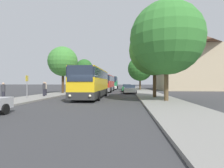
# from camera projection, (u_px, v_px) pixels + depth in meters

# --- Properties ---
(ground_plane) EXTENTS (300.00, 300.00, 0.00)m
(ground_plane) POSITION_uv_depth(u_px,v_px,m) (87.00, 102.00, 16.24)
(ground_plane) COLOR #38383A
(ground_plane) RESTS_ON ground
(sidewalk_left) EXTENTS (4.00, 120.00, 0.15)m
(sidewalk_left) POSITION_uv_depth(u_px,v_px,m) (16.00, 101.00, 16.84)
(sidewalk_left) COLOR gray
(sidewalk_left) RESTS_ON ground_plane
(sidewalk_right) EXTENTS (4.00, 120.00, 0.15)m
(sidewalk_right) POSITION_uv_depth(u_px,v_px,m) (164.00, 102.00, 15.64)
(sidewalk_right) COLOR gray
(sidewalk_right) RESTS_ON ground_plane
(building_right_background) EXTENTS (16.69, 15.23, 14.92)m
(building_right_background) POSITION_uv_depth(u_px,v_px,m) (192.00, 60.00, 44.05)
(building_right_background) COLOR #C6B28E
(building_right_background) RESTS_ON ground_plane
(bus_front) EXTENTS (2.92, 11.26, 3.39)m
(bus_front) POSITION_uv_depth(u_px,v_px,m) (92.00, 83.00, 20.82)
(bus_front) COLOR #2D2D2D
(bus_front) RESTS_ON ground_plane
(bus_middle) EXTENTS (2.79, 10.85, 3.21)m
(bus_middle) POSITION_uv_depth(u_px,v_px,m) (106.00, 83.00, 34.94)
(bus_middle) COLOR gray
(bus_middle) RESTS_ON ground_plane
(bus_rear) EXTENTS (2.94, 12.07, 3.44)m
(bus_rear) POSITION_uv_depth(u_px,v_px,m) (113.00, 83.00, 50.34)
(bus_rear) COLOR silver
(bus_rear) RESTS_ON ground_plane
(parked_car_right_near) EXTENTS (2.20, 4.42, 1.46)m
(parked_car_right_near) POSITION_uv_depth(u_px,v_px,m) (130.00, 89.00, 29.13)
(parked_car_right_near) COLOR silver
(parked_car_right_near) RESTS_ON ground_plane
(parked_car_right_far) EXTENTS (2.04, 4.01, 1.51)m
(parked_car_right_far) POSITION_uv_depth(u_px,v_px,m) (127.00, 88.00, 35.00)
(parked_car_right_far) COLOR #236B38
(parked_car_right_far) RESTS_ON ground_plane
(bus_stop_sign) EXTENTS (0.08, 0.45, 2.47)m
(bus_stop_sign) POSITION_uv_depth(u_px,v_px,m) (27.00, 84.00, 18.32)
(bus_stop_sign) COLOR gray
(bus_stop_sign) RESTS_ON sidewalk_left
(pedestrian_waiting_near) EXTENTS (0.36, 0.36, 1.76)m
(pedestrian_waiting_near) POSITION_uv_depth(u_px,v_px,m) (46.00, 89.00, 23.03)
(pedestrian_waiting_near) COLOR #23232D
(pedestrian_waiting_near) RESTS_ON sidewalk_left
(pedestrian_waiting_far) EXTENTS (0.36, 0.36, 1.78)m
(pedestrian_waiting_far) POSITION_uv_depth(u_px,v_px,m) (44.00, 89.00, 21.68)
(pedestrian_waiting_far) COLOR #23232D
(pedestrian_waiting_far) RESTS_ON sidewalk_left
(pedestrian_walking_back) EXTENTS (0.36, 0.36, 1.69)m
(pedestrian_walking_back) POSITION_uv_depth(u_px,v_px,m) (3.00, 91.00, 16.77)
(pedestrian_walking_back) COLOR #23232D
(pedestrian_walking_back) RESTS_ON sidewalk_left
(tree_left_near) EXTENTS (4.05, 4.05, 7.38)m
(tree_left_near) POSITION_uv_depth(u_px,v_px,m) (84.00, 68.00, 42.49)
(tree_left_near) COLOR #47331E
(tree_left_near) RESTS_ON sidewalk_left
(tree_left_far) EXTENTS (4.82, 4.82, 7.56)m
(tree_left_far) POSITION_uv_depth(u_px,v_px,m) (63.00, 62.00, 28.55)
(tree_left_far) COLOR #47331E
(tree_left_far) RESTS_ON sidewalk_left
(tree_right_near) EXTENTS (6.76, 6.76, 9.16)m
(tree_right_near) POSITION_uv_depth(u_px,v_px,m) (166.00, 39.00, 16.19)
(tree_right_near) COLOR brown
(tree_right_near) RESTS_ON sidewalk_right
(tree_right_mid) EXTENTS (5.85, 5.85, 7.95)m
(tree_right_mid) POSITION_uv_depth(u_px,v_px,m) (140.00, 69.00, 41.81)
(tree_right_mid) COLOR #513D23
(tree_right_mid) RESTS_ON sidewalk_right
(tree_right_far) EXTENTS (5.91, 5.91, 8.40)m
(tree_right_far) POSITION_uv_depth(u_px,v_px,m) (155.00, 50.00, 20.11)
(tree_right_far) COLOR #47331E
(tree_right_far) RESTS_ON sidewalk_right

